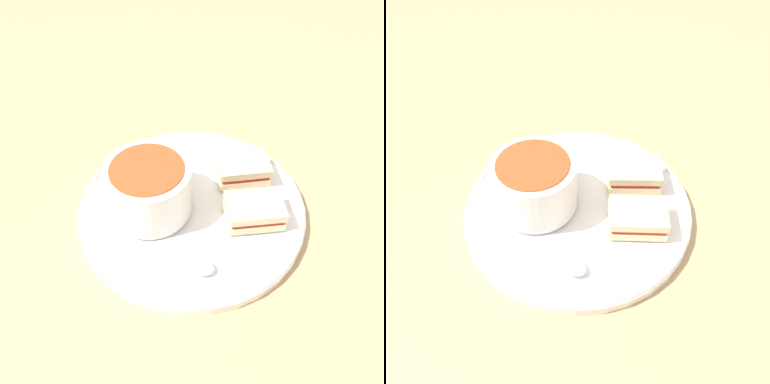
# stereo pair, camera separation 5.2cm
# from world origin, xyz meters

# --- Properties ---
(ground_plane) EXTENTS (2.40, 2.40, 0.00)m
(ground_plane) POSITION_xyz_m (0.00, 0.00, 0.00)
(ground_plane) COLOR tan
(plate) EXTENTS (0.32, 0.32, 0.02)m
(plate) POSITION_xyz_m (0.00, 0.00, 0.01)
(plate) COLOR white
(plate) RESTS_ON ground_plane
(soup_bowl) EXTENTS (0.12, 0.12, 0.08)m
(soup_bowl) POSITION_xyz_m (-0.05, 0.02, 0.06)
(soup_bowl) COLOR white
(soup_bowl) RESTS_ON plate
(spoon) EXTENTS (0.09, 0.11, 0.01)m
(spoon) POSITION_xyz_m (-0.05, -0.09, 0.02)
(spoon) COLOR silver
(spoon) RESTS_ON plate
(sandwich_half_near) EXTENTS (0.09, 0.08, 0.03)m
(sandwich_half_near) POSITION_xyz_m (0.06, -0.07, 0.03)
(sandwich_half_near) COLOR beige
(sandwich_half_near) RESTS_ON plate
(sandwich_half_far) EXTENTS (0.09, 0.08, 0.03)m
(sandwich_half_far) POSITION_xyz_m (0.09, 0.01, 0.03)
(sandwich_half_far) COLOR beige
(sandwich_half_far) RESTS_ON plate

